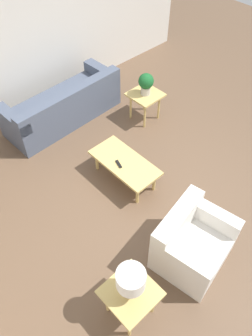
% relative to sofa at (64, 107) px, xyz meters
% --- Properties ---
extents(ground_plane, '(14.00, 14.00, 0.00)m').
position_rel_sofa_xyz_m(ground_plane, '(-2.25, -0.07, -0.30)').
color(ground_plane, brown).
extents(wall_right, '(0.12, 7.20, 2.70)m').
position_rel_sofa_xyz_m(wall_right, '(0.81, -0.07, 1.05)').
color(wall_right, silver).
rests_on(wall_right, ground_plane).
extents(sofa, '(0.89, 2.20, 0.76)m').
position_rel_sofa_xyz_m(sofa, '(0.00, 0.00, 0.00)').
color(sofa, '#4C566B').
rests_on(sofa, ground_plane).
extents(armchair, '(0.91, 1.03, 0.80)m').
position_rel_sofa_xyz_m(armchair, '(-3.37, 0.49, 0.02)').
color(armchair, silver).
rests_on(armchair, ground_plane).
extents(coffee_table, '(1.11, 0.54, 0.39)m').
position_rel_sofa_xyz_m(coffee_table, '(-1.83, 0.19, 0.05)').
color(coffee_table, tan).
rests_on(coffee_table, ground_plane).
extents(side_table_plant, '(0.54, 0.54, 0.54)m').
position_rel_sofa_xyz_m(side_table_plant, '(-0.97, -1.11, 0.16)').
color(side_table_plant, tan).
rests_on(side_table_plant, ground_plane).
extents(side_table_lamp, '(0.54, 0.54, 0.54)m').
position_rel_sofa_xyz_m(side_table_lamp, '(-3.35, 1.52, 0.16)').
color(side_table_lamp, tan).
rests_on(side_table_lamp, ground_plane).
extents(potted_plant, '(0.27, 0.27, 0.40)m').
position_rel_sofa_xyz_m(potted_plant, '(-0.97, -1.11, 0.47)').
color(potted_plant, '#B2ADA3').
rests_on(potted_plant, side_table_plant).
extents(table_lamp, '(0.30, 0.30, 0.44)m').
position_rel_sofa_xyz_m(table_lamp, '(-3.35, 1.52, 0.53)').
color(table_lamp, '#997F4C').
rests_on(table_lamp, side_table_lamp).
extents(remote_control, '(0.16, 0.09, 0.02)m').
position_rel_sofa_xyz_m(remote_control, '(-1.81, 0.29, 0.10)').
color(remote_control, black).
rests_on(remote_control, coffee_table).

